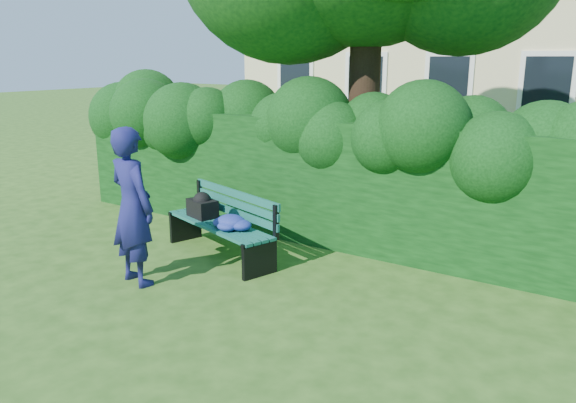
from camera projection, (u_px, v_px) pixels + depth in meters
The scene contains 4 objects.
ground at pixel (259, 291), 6.55m from camera, with size 80.00×80.00×0.00m, color #284C17.
hedge at pixel (350, 182), 8.10m from camera, with size 10.00×1.00×1.80m.
park_bench at pixel (221, 220), 7.60m from camera, with size 2.03×1.11×0.89m.
man_reading at pixel (132, 207), 6.58m from camera, with size 0.69×0.45×1.89m, color navy.
Camera 1 is at (3.66, -4.87, 2.64)m, focal length 35.00 mm.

